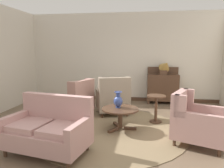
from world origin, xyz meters
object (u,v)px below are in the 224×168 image
Objects in this scene: settee at (48,130)px; armchair_foreground_right at (113,99)px; armchair_near_sideboard at (76,101)px; gramophone at (165,67)px; side_table at (156,106)px; sideboard at (163,87)px; coffee_table at (120,113)px; porcelain_vase at (118,101)px; armchair_far_left at (196,122)px.

armchair_foreground_right is (0.76, 2.36, 0.03)m from settee.
armchair_near_sideboard is 3.09m from gramophone.
side_table is 2.13m from gramophone.
settee is 2.09m from armchair_near_sideboard.
armchair_foreground_right is 1.25m from side_table.
settee is 2.24× the size of side_table.
side_table is at bearing 55.00° from settee.
gramophone reaches higher than sideboard.
armchair_near_sideboard is at bearing -3.35° from armchair_foreground_right.
coffee_table is 2.24× the size of porcelain_vase.
armchair_near_sideboard reaches higher than settee.
armchair_far_left reaches higher than porcelain_vase.
sideboard is at bearing 66.80° from coffee_table.
armchair_far_left reaches higher than coffee_table.
settee is at bearing 128.21° from armchair_far_left.
porcelain_vase reaches higher than side_table.
settee is 2.64m from side_table.
armchair_near_sideboard reaches higher than coffee_table.
side_table is at bearing 32.56° from porcelain_vase.
porcelain_vase is 2.82m from sideboard.
porcelain_vase is at bearing 78.17° from armchair_near_sideboard.
sideboard reaches higher than armchair_near_sideboard.
sideboard is at bearing 65.43° from porcelain_vase.
sideboard is (1.17, 2.57, -0.10)m from porcelain_vase.
gramophone is at bearing 65.12° from coffee_table.
side_table is 2.05m from sideboard.
settee is 2.48m from armchair_foreground_right.
armchair_near_sideboard is at bearing -145.68° from gramophone.
coffee_table is 2.85m from sideboard.
armchair_far_left is 3.08m from armchair_near_sideboard.
coffee_table is at bearing -113.20° from sideboard.
porcelain_vase is at bearing 84.83° from armchair_foreground_right.
sideboard is at bearing 71.09° from settee.
gramophone reaches higher than armchair_foreground_right.
side_table is at bearing -98.92° from sideboard.
armchair_foreground_right is at bearing -134.19° from sideboard.
coffee_table is at bearing -143.54° from side_table.
coffee_table is 1.19× the size of side_table.
gramophone reaches higher than porcelain_vase.
armchair_far_left is at bearing -20.24° from porcelain_vase.
coffee_table is 0.74× the size of armchair_near_sideboard.
porcelain_vase is 1.67m from settee.
armchair_far_left is 1.04× the size of armchair_near_sideboard.
coffee_table is at bearing 93.06° from armchair_far_left.
armchair_near_sideboard is (-0.96, -0.28, -0.02)m from armchair_foreground_right.
armchair_far_left is at bearing 84.67° from armchair_near_sideboard.
porcelain_vase is (-0.05, 0.05, 0.26)m from coffee_table.
coffee_table is 1.17m from armchair_foreground_right.
side_table is at bearing -100.76° from gramophone.
armchair_foreground_right is 2.07× the size of gramophone.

